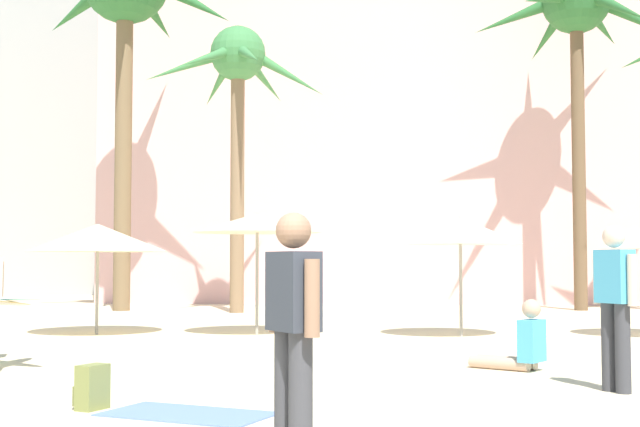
% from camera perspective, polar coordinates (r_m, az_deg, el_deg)
% --- Properties ---
extents(hotel_pink, '(26.00, 8.64, 12.42)m').
position_cam_1_polar(hotel_pink, '(33.53, 9.98, 5.17)').
color(hotel_pink, beige).
rests_on(hotel_pink, ground).
extents(palm_tree_far_left, '(5.85, 5.35, 10.05)m').
position_cam_1_polar(palm_tree_far_left, '(27.36, 16.23, 11.93)').
color(palm_tree_far_left, brown).
rests_on(palm_tree_far_left, ground).
extents(palm_tree_left, '(5.02, 4.90, 7.93)m').
position_cam_1_polar(palm_tree_left, '(24.82, -5.37, 8.62)').
color(palm_tree_left, '#896B4C').
rests_on(palm_tree_left, ground).
extents(cafe_umbrella_0, '(2.47, 2.47, 2.31)m').
position_cam_1_polar(cafe_umbrella_0, '(16.93, -4.07, -0.63)').
color(cafe_umbrella_0, gray).
rests_on(cafe_umbrella_0, ground).
extents(cafe_umbrella_1, '(2.67, 2.67, 2.12)m').
position_cam_1_polar(cafe_umbrella_1, '(17.48, -14.15, -1.53)').
color(cafe_umbrella_1, gray).
rests_on(cafe_umbrella_1, ground).
extents(cafe_umbrella_4, '(2.28, 2.28, 2.22)m').
position_cam_1_polar(cafe_umbrella_4, '(16.67, 9.05, -1.11)').
color(cafe_umbrella_4, gray).
rests_on(cafe_umbrella_4, ground).
extents(beach_towel, '(1.70, 1.28, 0.01)m').
position_cam_1_polar(beach_towel, '(8.27, -8.56, -12.68)').
color(beach_towel, '#6684E0').
rests_on(beach_towel, ground).
extents(backpack, '(0.32, 0.35, 0.42)m').
position_cam_1_polar(backpack, '(8.70, -14.54, -10.84)').
color(backpack, olive).
rests_on(backpack, ground).
extents(person_far_right, '(0.98, 0.83, 0.91)m').
position_cam_1_polar(person_far_right, '(11.67, 12.78, -8.31)').
color(person_far_right, '#D1A889').
rests_on(person_far_right, ground).
extents(person_near_left, '(0.43, 0.55, 1.71)m').
position_cam_1_polar(person_near_left, '(5.90, -1.74, -7.44)').
color(person_near_left, '#3D3D42').
rests_on(person_near_left, ground).
extents(person_far_left, '(0.39, 0.57, 1.77)m').
position_cam_1_polar(person_far_left, '(9.97, 18.51, -5.32)').
color(person_far_left, '#3D3D42').
rests_on(person_far_left, ground).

